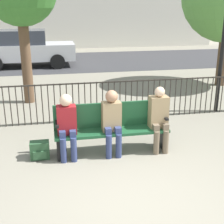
{
  "coord_description": "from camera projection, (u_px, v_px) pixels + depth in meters",
  "views": [
    {
      "loc": [
        -1.02,
        -3.6,
        2.61
      ],
      "look_at": [
        0.0,
        1.62,
        0.8
      ],
      "focal_mm": 50.0,
      "sensor_mm": 36.0,
      "label": 1
    }
  ],
  "objects": [
    {
      "name": "ground_plane",
      "position": [
        134.0,
        202.0,
        4.37
      ],
      "size": [
        80.0,
        80.0,
        0.0
      ],
      "primitive_type": "plane",
      "color": "gray"
    },
    {
      "name": "park_bench",
      "position": [
        111.0,
        126.0,
        5.79
      ],
      "size": [
        2.1,
        0.45,
        0.92
      ],
      "color": "#194728",
      "rests_on": "ground"
    },
    {
      "name": "seated_person_0",
      "position": [
        67.0,
        123.0,
        5.46
      ],
      "size": [
        0.34,
        0.39,
        1.18
      ],
      "color": "navy",
      "rests_on": "ground"
    },
    {
      "name": "seated_person_1",
      "position": [
        112.0,
        119.0,
        5.6
      ],
      "size": [
        0.34,
        0.39,
        1.21
      ],
      "color": "navy",
      "rests_on": "ground"
    },
    {
      "name": "seated_person_2",
      "position": [
        159.0,
        116.0,
        5.77
      ],
      "size": [
        0.34,
        0.39,
        1.23
      ],
      "color": "brown",
      "rests_on": "ground"
    },
    {
      "name": "backpack",
      "position": [
        40.0,
        150.0,
        5.58
      ],
      "size": [
        0.34,
        0.24,
        0.32
      ],
      "color": "#284C2D",
      "rests_on": "ground"
    },
    {
      "name": "fence_railing",
      "position": [
        97.0,
        98.0,
        7.33
      ],
      "size": [
        9.01,
        0.03,
        0.95
      ],
      "color": "#2D2823",
      "rests_on": "ground"
    },
    {
      "name": "street_surface",
      "position": [
        72.0,
        61.0,
        15.52
      ],
      "size": [
        24.0,
        6.0,
        0.01
      ],
      "color": "#333335",
      "rests_on": "ground"
    },
    {
      "name": "parked_car_0",
      "position": [
        25.0,
        48.0,
        13.93
      ],
      "size": [
        4.2,
        1.94,
        1.62
      ],
      "color": "#B7B7BC",
      "rests_on": "ground"
    }
  ]
}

